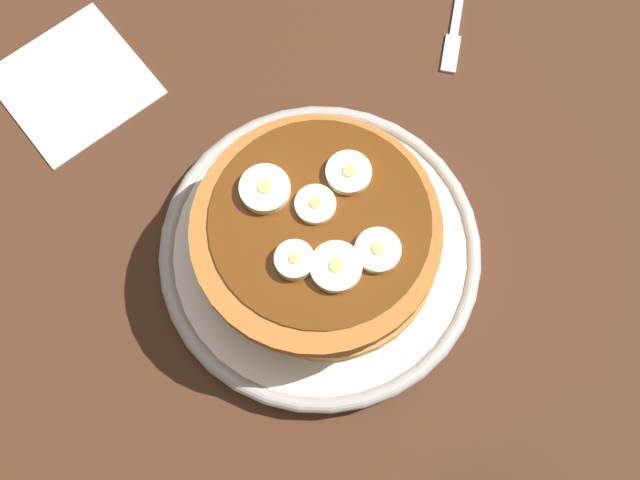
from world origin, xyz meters
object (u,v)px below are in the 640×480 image
banana_slice_0 (315,205)px  banana_slice_4 (336,267)px  plate (320,252)px  banana_slice_2 (265,189)px  banana_slice_1 (349,173)px  fork (457,13)px  napkin (74,83)px  banana_slice_5 (288,257)px  banana_slice_3 (381,245)px  pancake_stack (319,236)px

banana_slice_0 → banana_slice_4: bearing=137.0°
plate → banana_slice_4: bearing=137.2°
banana_slice_0 → banana_slice_2: size_ratio=0.81×
plate → banana_slice_1: bearing=-90.2°
banana_slice_2 → fork: bearing=-98.4°
napkin → banana_slice_2: bearing=172.2°
banana_slice_5 → banana_slice_1: bearing=-94.0°
banana_slice_2 → banana_slice_0: bearing=-167.4°
plate → banana_slice_3: size_ratio=7.73×
banana_slice_5 → fork: bearing=-89.6°
banana_slice_3 → banana_slice_5: (4.87, 3.77, 0.11)cm
banana_slice_0 → banana_slice_4: size_ratio=0.81×
napkin → banana_slice_4: bearing=169.3°
banana_slice_1 → banana_slice_4: (-2.55, 6.26, 0.04)cm
plate → pancake_stack: bearing=82.2°
banana_slice_3 → banana_slice_4: (1.82, 2.80, 0.03)cm
pancake_stack → banana_slice_0: (0.80, -0.84, 3.18)cm
banana_slice_4 → napkin: size_ratio=0.32×
pancake_stack → banana_slice_2: 5.41cm
banana_slice_2 → banana_slice_4: size_ratio=1.00×
banana_slice_1 → banana_slice_4: same height
fork → napkin: bearing=41.7°
banana_slice_0 → fork: size_ratio=0.22×
plate → banana_slice_0: bearing=-43.8°
banana_slice_1 → napkin: (24.88, 1.08, -7.88)cm
banana_slice_1 → banana_slice_3: bearing=141.6°
pancake_stack → napkin: size_ratio=1.64×
banana_slice_3 → banana_slice_4: size_ratio=0.89×
banana_slice_1 → fork: (0.71, -20.46, -7.78)cm
banana_slice_5 → fork: 28.80cm
banana_slice_2 → banana_slice_3: size_ratio=1.12×
plate → banana_slice_4: (-2.56, 2.37, 6.98)cm
plate → fork: bearing=-88.4°
plate → banana_slice_1: (-0.02, -3.89, 6.94)cm
banana_slice_1 → fork: 21.90cm
banana_slice_4 → banana_slice_5: bearing=17.7°
banana_slice_0 → banana_slice_1: (-0.82, -3.12, 0.05)cm
banana_slice_3 → banana_slice_4: 3.34cm
banana_slice_1 → banana_slice_3: same height
banana_slice_5 → napkin: banana_slice_5 is taller
banana_slice_3 → banana_slice_4: bearing=56.9°
plate → banana_slice_3: (-4.38, -0.43, 6.94)cm
banana_slice_3 → napkin: (29.25, -2.38, -7.88)cm
banana_slice_5 → banana_slice_2: bearing=-41.3°
plate → napkin: plate is taller
pancake_stack → banana_slice_1: bearing=-90.4°
banana_slice_0 → fork: bearing=-90.3°
banana_slice_3 → napkin: banana_slice_3 is taller
napkin → banana_slice_0: bearing=175.2°
plate → banana_slice_5: banana_slice_5 is taller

